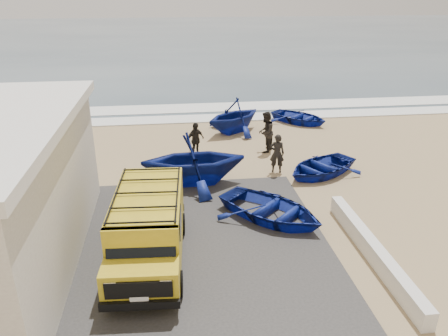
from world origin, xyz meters
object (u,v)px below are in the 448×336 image
parapet (373,251)px  boat_far_right (299,117)px  fisherman_middle (266,132)px  fisherman_front (277,153)px  boat_far_left (234,115)px  van (148,226)px  boat_near_left (271,209)px  boat_mid_left (193,159)px  fisherman_back (195,140)px  boat_near_right (320,167)px

parapet → boat_far_right: boat_far_right is taller
boat_far_right → fisherman_middle: (-2.95, -4.38, 0.63)m
fisherman_front → boat_far_left: bearing=-66.9°
van → fisherman_middle: size_ratio=2.52×
boat_near_left → boat_mid_left: size_ratio=0.93×
van → boat_far_left: bearing=73.6°
fisherman_middle → fisherman_back: bearing=-56.4°
boat_far_left → fisherman_middle: fisherman_middle is taller
boat_far_right → fisherman_back: (-6.30, -4.61, 0.47)m
boat_near_left → fisherman_front: fisherman_front is taller
boat_near_left → boat_near_right: boat_near_left is taller
boat_far_left → boat_far_right: 4.23m
boat_mid_left → fisherman_middle: size_ratio=2.09×
boat_near_right → boat_mid_left: boat_mid_left is taller
boat_mid_left → boat_near_left: bearing=-145.6°
boat_near_right → boat_far_left: size_ratio=0.99×
boat_far_left → fisherman_back: boat_far_left is taller
boat_far_left → parapet: bearing=-25.6°
boat_near_left → boat_mid_left: 4.07m
boat_near_right → boat_mid_left: bearing=-117.8°
fisherman_front → boat_near_left: bearing=86.9°
van → boat_mid_left: (1.59, 5.03, -0.04)m
van → fisherman_front: size_ratio=2.92×
fisherman_front → fisherman_middle: fisherman_middle is taller
boat_near_left → fisherman_middle: size_ratio=1.95×
boat_far_left → fisherman_back: bearing=-70.0°
boat_near_right → fisherman_front: bearing=-136.9°
boat_near_left → fisherman_middle: 6.63m
parapet → fisherman_front: size_ratio=3.54×
boat_far_left → boat_mid_left: bearing=-57.7°
parapet → boat_far_left: boat_far_left is taller
boat_near_left → boat_far_right: (4.15, 10.88, -0.04)m
fisherman_middle → parapet: bearing=37.3°
parapet → fisherman_middle: bearing=97.7°
boat_near_right → boat_mid_left: size_ratio=0.85×
boat_mid_left → boat_far_left: size_ratio=1.16×
boat_far_right → boat_near_right: bearing=-142.2°
van → fisherman_middle: 9.82m
boat_near_left → fisherman_back: fisherman_back is taller
boat_far_left → fisherman_front: boat_far_left is taller
fisherman_middle → boat_far_right: bearing=175.7°
fisherman_middle → boat_mid_left: bearing=-18.0°
parapet → boat_far_left: 12.53m
boat_far_right → fisherman_front: bearing=-156.3°
boat_far_right → fisherman_front: (-3.00, -6.87, 0.50)m
parapet → boat_far_left: (-2.29, 12.30, 0.66)m
van → fisherman_back: bearing=80.5°
fisherman_back → boat_near_left: bearing=-105.2°
parapet → fisherman_middle: fisherman_middle is taller
boat_far_right → van: bearing=-165.4°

